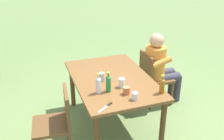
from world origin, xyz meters
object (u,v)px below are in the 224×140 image
object	(u,v)px
bottle_clear	(98,85)
chair_near_right	(152,76)
chair_far_left	(58,120)
dining_table	(112,84)
cup_white	(122,83)
table_knife	(106,107)
person_in_white_shirt	(159,65)
bottle_green	(108,83)
cup_glass	(135,96)
bottle_amber	(162,85)
cup_terracotta	(126,90)
cup_steel	(102,77)

from	to	relation	value
bottle_clear	chair_near_right	bearing A→B (deg)	-58.71
chair_far_left	dining_table	bearing A→B (deg)	-66.31
dining_table	bottle_clear	bearing A→B (deg)	138.08
chair_near_right	chair_far_left	distance (m)	1.75
cup_white	table_knife	size ratio (longest dim) A/B	0.55
dining_table	bottle_clear	world-z (taller)	bottle_clear
person_in_white_shirt	bottle_green	xyz separation A→B (m)	(-0.66, 1.07, 0.20)
person_in_white_shirt	cup_glass	size ratio (longest dim) A/B	13.22
table_knife	chair_near_right	bearing A→B (deg)	-47.95
bottle_green	person_in_white_shirt	bearing A→B (deg)	-58.23
chair_near_right	bottle_amber	xyz separation A→B (m)	(-0.91, 0.37, 0.35)
table_knife	bottle_amber	bearing A→B (deg)	-83.78
cup_white	chair_far_left	bearing A→B (deg)	95.63
cup_white	bottle_amber	bearing A→B (deg)	-126.38
person_in_white_shirt	bottle_green	bearing A→B (deg)	121.77
dining_table	cup_terracotta	bearing A→B (deg)	-176.90
cup_white	cup_glass	bearing A→B (deg)	-174.19
cup_terracotta	table_knife	world-z (taller)	cup_terracotta
cup_white	cup_glass	distance (m)	0.33
chair_far_left	bottle_clear	bearing A→B (deg)	-86.00
bottle_clear	cup_steel	size ratio (longest dim) A/B	2.23
dining_table	bottle_green	bearing A→B (deg)	153.47
chair_near_right	bottle_green	bearing A→B (deg)	124.61
chair_far_left	cup_steel	bearing A→B (deg)	-63.71
dining_table	chair_near_right	size ratio (longest dim) A/B	1.75
chair_near_right	person_in_white_shirt	size ratio (longest dim) A/B	0.74
person_in_white_shirt	dining_table	bearing A→B (deg)	110.65
cup_white	cup_steel	bearing A→B (deg)	37.68
person_in_white_shirt	cup_white	xyz separation A→B (m)	(-0.61, 0.88, 0.14)
chair_far_left	cup_terracotta	bearing A→B (deg)	-96.78
dining_table	person_in_white_shirt	bearing A→B (deg)	-69.35
person_in_white_shirt	table_knife	world-z (taller)	person_in_white_shirt
chair_far_left	table_knife	xyz separation A→B (m)	(-0.29, -0.51, 0.26)
person_in_white_shirt	cup_steel	xyz separation A→B (m)	(-0.37, 1.06, 0.14)
person_in_white_shirt	table_knife	xyz separation A→B (m)	(-0.99, 1.21, 0.09)
cup_white	cup_steel	xyz separation A→B (m)	(0.24, 0.18, 0.00)
cup_terracotta	bottle_amber	bearing A→B (deg)	-105.80
bottle_amber	cup_steel	bearing A→B (deg)	47.63
chair_far_left	table_knife	distance (m)	0.64
table_knife	cup_white	bearing A→B (deg)	-41.13
chair_far_left	bottle_green	distance (m)	0.74
bottle_amber	table_knife	xyz separation A→B (m)	(-0.08, 0.73, -0.10)
cup_steel	cup_terracotta	distance (m)	0.46
bottle_green	table_knife	xyz separation A→B (m)	(-0.33, 0.14, -0.11)
chair_far_left	cup_terracotta	distance (m)	0.88
chair_far_left	cup_glass	xyz separation A→B (m)	(-0.25, -0.87, 0.30)
chair_near_right	bottle_green	size ratio (longest dim) A/B	3.36
chair_far_left	chair_near_right	bearing A→B (deg)	-66.55
chair_far_left	bottle_green	size ratio (longest dim) A/B	3.36
dining_table	cup_steel	distance (m)	0.21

